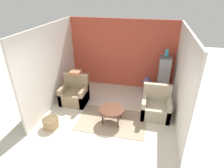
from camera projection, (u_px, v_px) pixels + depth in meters
ground_plane at (97, 147)px, 4.69m from camera, size 20.00×20.00×0.00m
wall_back_accent at (122, 54)px, 7.09m from camera, size 4.05×0.06×2.60m
wall_left at (51, 67)px, 5.96m from camera, size 0.06×3.44×2.60m
wall_right at (182, 79)px, 5.19m from camera, size 0.06×3.44×2.60m
area_rug at (112, 121)px, 5.59m from camera, size 2.02×1.29×0.01m
coffee_table at (112, 110)px, 5.41m from camera, size 0.73×0.73×0.44m
armchair_left at (75, 94)px, 6.38m from camera, size 0.85×0.73×0.98m
armchair_right at (156, 107)px, 5.70m from camera, size 0.85×0.73×0.98m
birdcage at (163, 78)px, 6.63m from camera, size 0.54×0.54×1.48m
parrot at (167, 53)px, 6.21m from camera, size 0.13×0.24×0.29m
potted_plant at (147, 84)px, 6.96m from camera, size 0.31×0.29×0.65m
wicker_basket at (51, 123)px, 5.31m from camera, size 0.46×0.46×0.25m
throw_pillow at (76, 72)px, 6.27m from camera, size 0.33×0.33×0.10m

